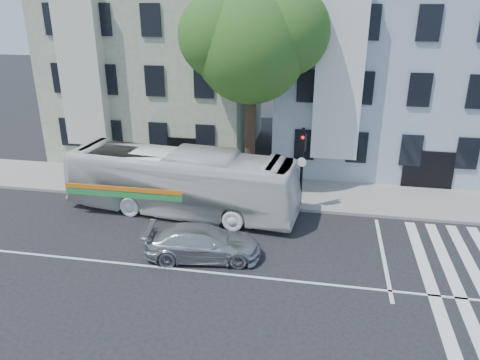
# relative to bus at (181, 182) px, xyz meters

# --- Properties ---
(ground) EXTENTS (120.00, 120.00, 0.00)m
(ground) POSITION_rel_bus_xyz_m (2.76, -5.01, -1.57)
(ground) COLOR black
(ground) RESTS_ON ground
(sidewalk_far) EXTENTS (80.00, 4.00, 0.15)m
(sidewalk_far) POSITION_rel_bus_xyz_m (2.76, 2.99, -1.49)
(sidewalk_far) COLOR gray
(sidewalk_far) RESTS_ON ground
(building_left) EXTENTS (12.00, 10.00, 11.00)m
(building_left) POSITION_rel_bus_xyz_m (-4.24, 9.99, 3.93)
(building_left) COLOR gray
(building_left) RESTS_ON ground
(building_right) EXTENTS (12.00, 10.00, 11.00)m
(building_right) POSITION_rel_bus_xyz_m (9.76, 9.99, 3.93)
(building_right) COLOR #98A3B5
(building_right) RESTS_ON ground
(street_tree) EXTENTS (7.30, 5.90, 11.10)m
(street_tree) POSITION_rel_bus_xyz_m (2.82, 3.73, 6.26)
(street_tree) COLOR #2D2116
(street_tree) RESTS_ON ground
(bus) EXTENTS (3.85, 11.47, 3.13)m
(bus) POSITION_rel_bus_xyz_m (0.00, 0.00, 0.00)
(bus) COLOR white
(bus) RESTS_ON ground
(sedan) EXTENTS (2.49, 4.83, 1.34)m
(sedan) POSITION_rel_bus_xyz_m (2.09, -3.96, -0.90)
(sedan) COLOR #B8BABF
(sedan) RESTS_ON ground
(hedge) EXTENTS (8.25, 3.80, 0.70)m
(hedge) POSITION_rel_bus_xyz_m (-1.57, 1.79, -1.07)
(hedge) COLOR #236420
(hedge) RESTS_ON sidewalk_far
(traffic_signal) EXTENTS (0.43, 0.53, 4.21)m
(traffic_signal) POSITION_rel_bus_xyz_m (5.64, 0.94, 1.15)
(traffic_signal) COLOR black
(traffic_signal) RESTS_ON ground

